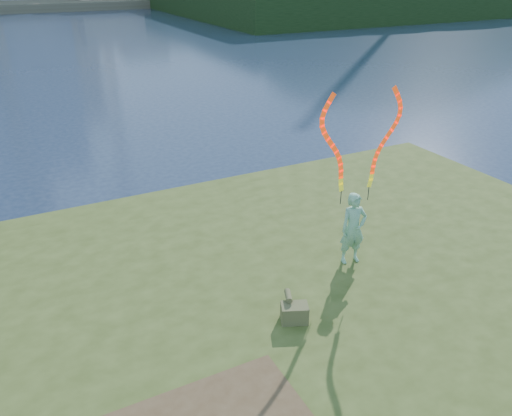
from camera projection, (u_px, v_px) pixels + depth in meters
ground at (254, 323)px, 10.02m from camera, size 320.00×320.00×0.00m
grassy_knoll at (318, 389)px, 8.04m from camera, size 20.00×18.00×0.80m
far_shore at (3, 1)px, 85.54m from camera, size 320.00×40.00×1.20m
wooded_hill at (411, 5)px, 82.19m from camera, size 78.00×50.00×63.00m
woman_with_ribbons at (355, 200)px, 10.03m from camera, size 2.00×0.49×3.95m
canvas_bag at (294, 312)px, 8.78m from camera, size 0.56×0.63×0.45m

